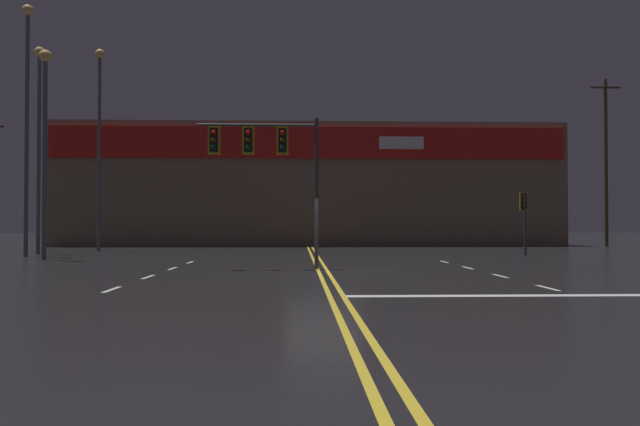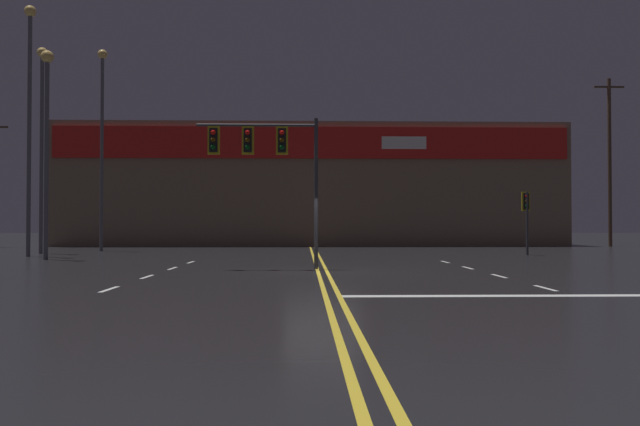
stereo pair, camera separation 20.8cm
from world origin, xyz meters
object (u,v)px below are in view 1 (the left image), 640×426
Objects in this scene: streetlight_median_approach at (27,101)px; streetlight_far_left at (39,124)px; traffic_signal_median at (264,151)px; streetlight_far_median at (99,126)px; streetlight_far_right at (45,125)px; traffic_signal_corner_northeast at (524,209)px; streetlight_near_left at (140,169)px.

streetlight_far_left is at bearing 102.77° from streetlight_median_approach.
streetlight_far_median is (-10.60, 15.41, 3.27)m from traffic_signal_median.
traffic_signal_corner_northeast is at bearing 8.93° from streetlight_far_right.
traffic_signal_median is 16.25m from traffic_signal_corner_northeast.
traffic_signal_corner_northeast is at bearing -5.23° from streetlight_far_left.
streetlight_median_approach is 3.76m from streetlight_far_right.
streetlight_far_median reaches higher than traffic_signal_median.
streetlight_near_left is at bearing 78.10° from streetlight_far_left.
streetlight_far_right is at bearing -86.84° from streetlight_far_median.
streetlight_far_median is at bearing 166.59° from traffic_signal_corner_northeast.
streetlight_far_right is at bearing -54.38° from streetlight_median_approach.
streetlight_far_left is (-2.46, -11.70, 1.38)m from streetlight_near_left.
traffic_signal_corner_northeast is 27.27m from streetlight_near_left.
streetlight_far_left is (-12.79, 12.17, 2.83)m from traffic_signal_median.
traffic_signal_corner_northeast is at bearing 1.94° from streetlight_median_approach.
traffic_signal_corner_northeast is 0.26× the size of streetlight_median_approach.
streetlight_far_median is at bearing 55.94° from streetlight_far_left.
traffic_signal_median is at bearing -142.54° from traffic_signal_corner_northeast.
traffic_signal_corner_northeast is at bearing 37.46° from traffic_signal_median.
traffic_signal_median is 0.47× the size of streetlight_far_left.
traffic_signal_median is 0.57× the size of streetlight_far_right.
traffic_signal_median is 0.43× the size of streetlight_median_approach.
streetlight_near_left is at bearing 148.77° from traffic_signal_corner_northeast.
streetlight_far_left reaches higher than traffic_signal_corner_northeast.
streetlight_far_right is (-22.92, -3.60, 3.60)m from traffic_signal_corner_northeast.
traffic_signal_corner_northeast is (12.83, 9.83, -1.76)m from traffic_signal_median.
traffic_signal_corner_northeast is at bearing -13.41° from streetlight_far_median.
streetlight_median_approach is 3.33m from streetlight_far_left.
streetlight_far_median is (-23.43, 5.59, 5.03)m from traffic_signal_corner_northeast.
streetlight_far_left is 0.93× the size of streetlight_far_median.
traffic_signal_corner_northeast is 0.29× the size of streetlight_far_left.
streetlight_median_approach is 6.60m from streetlight_far_median.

